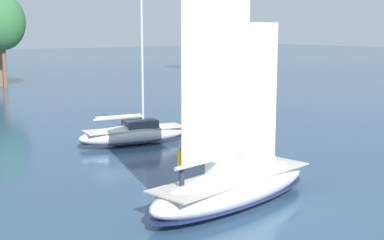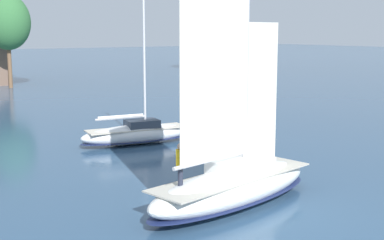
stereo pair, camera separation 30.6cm
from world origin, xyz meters
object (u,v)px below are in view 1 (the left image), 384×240
at_px(tree_shore_center, 2,22).
at_px(sailboat_moored_near_marina, 135,133).
at_px(tree_shore_left, 214,9).
at_px(sailboat_main, 234,181).

distance_m(tree_shore_center, sailboat_moored_near_marina, 40.26).
relative_size(tree_shore_center, sailboat_moored_near_marina, 1.15).
xyz_separation_m(tree_shore_left, sailboat_main, (-44.20, -58.26, -9.85)).
bearing_deg(tree_shore_left, sailboat_main, -127.19).
distance_m(tree_shore_left, sailboat_main, 73.79).
bearing_deg(sailboat_main, tree_shore_left, 52.81).
relative_size(tree_shore_left, tree_shore_center, 1.32).
relative_size(tree_shore_left, sailboat_moored_near_marina, 1.52).
bearing_deg(tree_shore_center, tree_shore_left, 8.65).
height_order(tree_shore_left, tree_shore_center, tree_shore_left).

